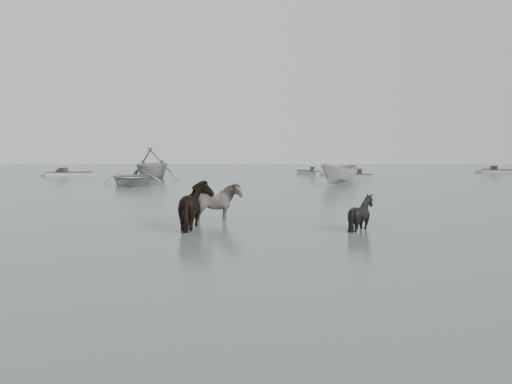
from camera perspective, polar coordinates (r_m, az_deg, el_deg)
The scene contains 11 objects.
ground at distance 13.47m, azimuth 1.99°, elevation -4.70°, with size 140.00×140.00×0.00m, color #4E5C5A.
pony_pinto at distance 15.72m, azimuth -4.82°, elevation -0.76°, with size 0.76×1.68×1.42m, color black.
pony_dark at distance 14.36m, azimuth -6.59°, elevation -0.73°, with size 1.68×1.44×1.70m, color black.
pony_black at distance 14.34m, azimuth 11.95°, elevation -1.60°, with size 1.05×1.18×1.30m, color black.
rowboat_lead at distance 33.61m, azimuth -13.97°, elevation 1.75°, with size 3.84×5.37×1.11m, color #AFAEAA.
rowboat_trail at distance 40.17m, azimuth -11.75°, elevation 3.33°, with size 4.31×4.99×2.63m, color #949694.
boat_small at distance 33.48m, azimuth 9.55°, elevation 2.18°, with size 1.49×3.97×1.53m, color #A9AAA5.
skiff_port at distance 41.54m, azimuth 11.41°, elevation 2.08°, with size 4.93×1.60×0.75m, color gray, non-canonical shape.
skiff_outer at distance 47.06m, azimuth -20.42°, elevation 2.18°, with size 5.34×1.60×0.75m, color #BBBCB6, non-canonical shape.
skiff_mid at distance 47.37m, azimuth 6.60°, elevation 2.46°, with size 5.29×1.60×0.75m, color #A2A5A2, non-canonical shape.
skiff_star at distance 55.63m, azimuth 26.13°, elevation 2.33°, with size 4.94×1.60×0.75m, color #B3B3AE, non-canonical shape.
Camera 1 is at (-0.89, -13.26, 2.20)m, focal length 35.00 mm.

